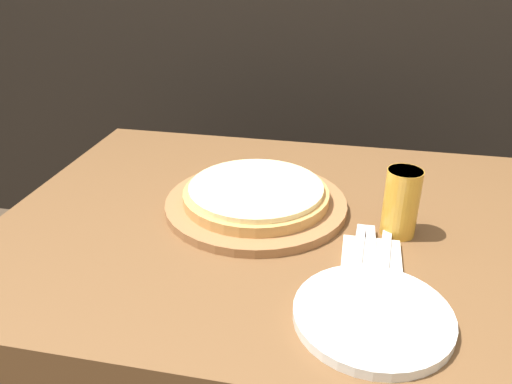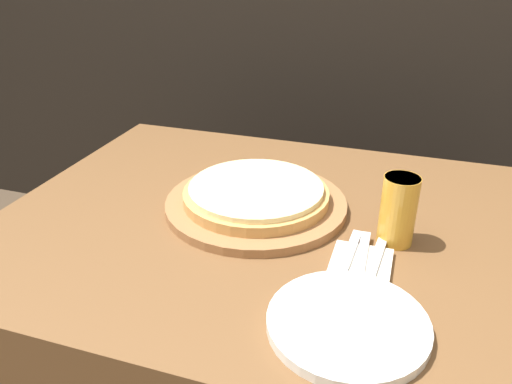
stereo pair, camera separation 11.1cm
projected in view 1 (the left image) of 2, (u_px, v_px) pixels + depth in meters
name	position (u px, v px, depth m)	size (l,w,h in m)	color
dining_table	(284.00, 341.00, 1.25)	(1.24, 0.92, 0.70)	brown
pizza_on_board	(256.00, 198.00, 1.12)	(0.41, 0.41, 0.06)	#99663D
beer_glass	(401.00, 200.00, 1.00)	(0.07, 0.07, 0.14)	gold
dinner_plate	(373.00, 316.00, 0.79)	(0.25, 0.25, 0.02)	silver
napkin_stack	(371.00, 255.00, 0.95)	(0.11, 0.11, 0.01)	silver
fork	(358.00, 250.00, 0.95)	(0.03, 0.19, 0.00)	silver
dinner_knife	(372.00, 252.00, 0.95)	(0.02, 0.19, 0.00)	silver
spoon	(385.00, 253.00, 0.94)	(0.03, 0.16, 0.00)	silver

